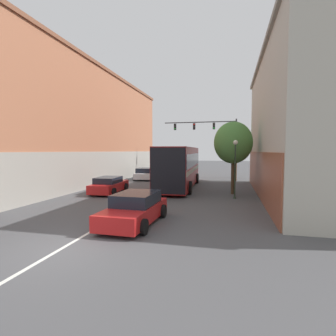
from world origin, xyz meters
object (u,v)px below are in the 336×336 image
(parked_car_left_mid, at_px, (160,170))
(parked_car_left_near, at_px, (109,185))
(bus, at_px, (179,165))
(street_tree_near, at_px, (233,143))
(parked_car_left_far, at_px, (145,174))
(street_lamp, at_px, (235,164))
(traffic_signal_gantry, at_px, (212,134))
(hatchback_foreground, at_px, (135,209))
(street_tree_far, at_px, (236,143))

(parked_car_left_mid, bearing_deg, parked_car_left_near, -173.98)
(bus, bearing_deg, street_tree_near, -119.55)
(parked_car_left_near, distance_m, street_tree_near, 10.04)
(bus, height_order, parked_car_left_far, bus)
(street_tree_near, bearing_deg, street_lamp, -85.70)
(parked_car_left_far, bearing_deg, traffic_signal_gantry, -65.65)
(parked_car_left_near, xyz_separation_m, parked_car_left_far, (-0.35, 9.83, 0.03))
(hatchback_foreground, distance_m, parked_car_left_mid, 24.26)
(hatchback_foreground, height_order, parked_car_left_mid, hatchback_foreground)
(street_lamp, bearing_deg, street_tree_near, 94.30)
(street_lamp, relative_size, street_tree_far, 0.73)
(hatchback_foreground, bearing_deg, parked_car_left_near, 34.64)
(hatchback_foreground, relative_size, traffic_signal_gantry, 0.50)
(street_lamp, bearing_deg, bus, 138.04)
(street_tree_near, bearing_deg, street_tree_far, 87.69)
(parked_car_left_near, relative_size, parked_car_left_mid, 0.98)
(traffic_signal_gantry, relative_size, street_tree_near, 1.65)
(bus, distance_m, street_lamp, 6.37)
(hatchback_foreground, height_order, parked_car_left_near, hatchback_foreground)
(hatchback_foreground, xyz_separation_m, street_tree_far, (4.67, 18.23, 3.46))
(bus, relative_size, parked_car_left_near, 2.47)
(parked_car_left_mid, height_order, street_tree_near, street_tree_near)
(bus, distance_m, parked_car_left_far, 7.77)
(parked_car_left_far, relative_size, street_lamp, 1.12)
(parked_car_left_mid, bearing_deg, street_tree_near, -141.08)
(parked_car_left_mid, xyz_separation_m, parked_car_left_far, (-0.04, -6.24, -0.01))
(street_tree_near, bearing_deg, parked_car_left_far, 140.29)
(parked_car_left_far, height_order, street_lamp, street_lamp)
(bus, distance_m, street_tree_far, 8.45)
(street_tree_near, bearing_deg, hatchback_foreground, -114.68)
(bus, height_order, hatchback_foreground, bus)
(traffic_signal_gantry, xyz_separation_m, street_lamp, (2.63, -14.49, -2.95))
(parked_car_left_far, xyz_separation_m, street_lamp, (9.82, -9.96, 1.74))
(parked_car_left_far, bearing_deg, bus, -146.14)
(bus, bearing_deg, hatchback_foreground, 178.67)
(parked_car_left_mid, relative_size, street_lamp, 1.13)
(street_lamp, distance_m, street_tree_near, 2.44)
(hatchback_foreground, xyz_separation_m, parked_car_left_far, (-5.36, 17.42, -0.02))
(street_tree_near, bearing_deg, parked_car_left_mid, 124.02)
(parked_car_left_far, relative_size, street_tree_far, 0.81)
(parked_car_left_far, xyz_separation_m, street_tree_far, (10.03, 0.81, 3.48))
(parked_car_left_mid, relative_size, street_tree_near, 0.83)
(hatchback_foreground, xyz_separation_m, parked_car_left_mid, (-5.32, 23.67, -0.00))
(street_tree_near, relative_size, street_tree_far, 0.99)
(bus, distance_m, hatchback_foreground, 11.79)
(hatchback_foreground, distance_m, parked_car_left_far, 18.23)
(street_lamp, relative_size, street_tree_near, 0.73)
(street_tree_near, bearing_deg, bus, 153.08)
(parked_car_left_far, distance_m, traffic_signal_gantry, 9.71)
(hatchback_foreground, distance_m, street_tree_near, 10.82)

